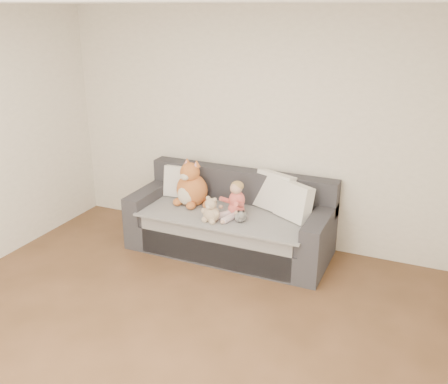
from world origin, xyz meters
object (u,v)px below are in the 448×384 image
at_px(plush_cat, 191,187).
at_px(teddy_bear, 211,212).
at_px(sofa, 231,224).
at_px(sippy_cup, 213,209).
at_px(toddler, 235,202).

distance_m(plush_cat, teddy_bear, 0.55).
distance_m(sofa, plush_cat, 0.60).
distance_m(sofa, sippy_cup, 0.32).
xyz_separation_m(toddler, sippy_cup, (-0.23, -0.06, -0.11)).
bearing_deg(toddler, sofa, 147.44).
height_order(sofa, teddy_bear, sofa).
relative_size(toddler, teddy_bear, 1.41).
relative_size(sofa, plush_cat, 3.98).
relative_size(plush_cat, sippy_cup, 5.24).
bearing_deg(sofa, sippy_cup, -125.78).
bearing_deg(toddler, sippy_cup, -145.77).
bearing_deg(teddy_bear, sippy_cup, 119.97).
xyz_separation_m(sofa, sippy_cup, (-0.13, -0.19, 0.22)).
height_order(toddler, teddy_bear, toddler).
height_order(sofa, sippy_cup, sofa).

